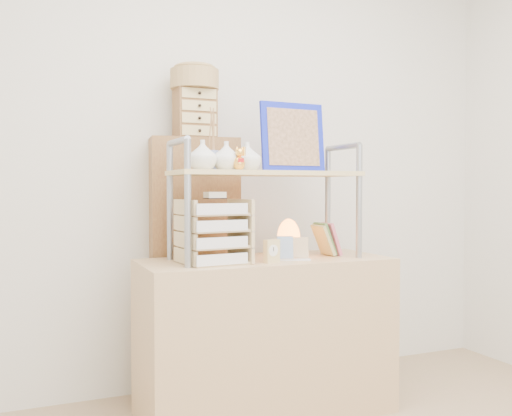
# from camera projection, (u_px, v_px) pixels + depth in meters

# --- Properties ---
(room_shell) EXTENTS (3.42, 3.41, 2.61)m
(room_shell) POSITION_uv_depth(u_px,v_px,m) (361.00, 13.00, 1.97)
(room_shell) COLOR silver
(room_shell) RESTS_ON ground
(desk) EXTENTS (1.20, 0.50, 0.75)m
(desk) POSITION_uv_depth(u_px,v_px,m) (266.00, 336.00, 2.75)
(desk) COLOR tan
(desk) RESTS_ON ground
(cabinet) EXTENTS (0.48, 0.30, 1.35)m
(cabinet) POSITION_uv_depth(u_px,v_px,m) (194.00, 267.00, 2.99)
(cabinet) COLOR brown
(cabinet) RESTS_ON ground
(hutch) EXTENTS (0.90, 0.34, 0.78)m
(hutch) POSITION_uv_depth(u_px,v_px,m) (258.00, 168.00, 2.73)
(hutch) COLOR #8E939B
(hutch) RESTS_ON desk
(letter_tray) EXTENTS (0.29, 0.28, 0.32)m
(letter_tray) POSITION_uv_depth(u_px,v_px,m) (215.00, 235.00, 2.57)
(letter_tray) COLOR tan
(letter_tray) RESTS_ON desk
(salt_lamp) EXTENTS (0.13, 0.12, 0.19)m
(salt_lamp) POSITION_uv_depth(u_px,v_px,m) (288.00, 238.00, 2.80)
(salt_lamp) COLOR brown
(salt_lamp) RESTS_ON desk
(desk_clock) EXTENTS (0.08, 0.05, 0.11)m
(desk_clock) POSITION_uv_depth(u_px,v_px,m) (272.00, 251.00, 2.60)
(desk_clock) COLOR #D4B972
(desk_clock) RESTS_ON desk
(postcard_stand) EXTENTS (0.17, 0.10, 0.12)m
(postcard_stand) POSITION_uv_depth(u_px,v_px,m) (293.00, 253.00, 2.69)
(postcard_stand) COLOR white
(postcard_stand) RESTS_ON desk
(drawer_chest) EXTENTS (0.20, 0.16, 0.25)m
(drawer_chest) POSITION_uv_depth(u_px,v_px,m) (195.00, 114.00, 2.94)
(drawer_chest) COLOR brown
(drawer_chest) RESTS_ON cabinet
(woven_basket) EXTENTS (0.25, 0.25, 0.10)m
(woven_basket) POSITION_uv_depth(u_px,v_px,m) (195.00, 80.00, 2.94)
(woven_basket) COLOR #997745
(woven_basket) RESTS_ON drawer_chest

